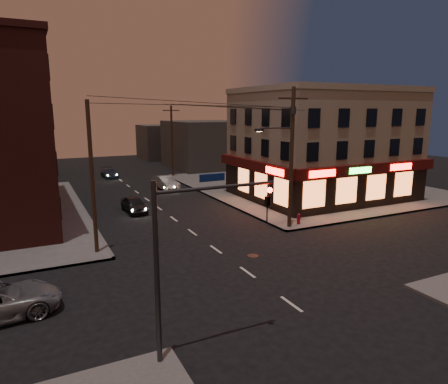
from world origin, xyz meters
TOP-DOWN VIEW (x-y plane):
  - ground at (0.00, 0.00)m, footprint 120.00×120.00m
  - sidewalk_ne at (18.00, 19.00)m, footprint 24.00×28.00m
  - pizza_building at (15.93, 13.43)m, footprint 15.85×12.85m
  - bg_building_ne_a at (14.00, 38.00)m, footprint 10.00×12.00m
  - bg_building_nw at (-13.00, 42.00)m, footprint 9.00×10.00m
  - bg_building_ne_b at (12.00, 52.00)m, footprint 8.00×8.00m
  - utility_pole_main at (6.68, 5.80)m, footprint 4.20×0.44m
  - utility_pole_far at (6.80, 32.00)m, footprint 0.26×0.26m
  - utility_pole_west at (-6.80, 6.50)m, footprint 0.24×0.24m
  - traffic_signal at (-5.57, -5.60)m, footprint 4.49×0.32m
  - sedan_near at (-2.31, 15.60)m, footprint 1.72×3.99m
  - sedan_mid at (3.25, 24.15)m, footprint 2.12×4.64m
  - sedan_far at (-0.84, 34.71)m, footprint 1.78×4.22m
  - fire_hydrant at (7.80, 6.00)m, footprint 0.35×0.35m

SIDE VIEW (x-z plane):
  - ground at x=0.00m, z-range 0.00..0.00m
  - sidewalk_ne at x=18.00m, z-range 0.00..0.15m
  - fire_hydrant at x=7.80m, z-range 0.19..1.00m
  - sedan_far at x=-0.84m, z-range 0.00..1.22m
  - sedan_near at x=-2.31m, z-range 0.00..1.34m
  - sedan_mid at x=3.25m, z-range 0.00..1.48m
  - bg_building_ne_b at x=12.00m, z-range 0.00..6.00m
  - bg_building_ne_a at x=14.00m, z-range 0.00..7.00m
  - bg_building_nw at x=-13.00m, z-range 0.00..8.00m
  - traffic_signal at x=-5.57m, z-range 0.92..7.39m
  - utility_pole_far at x=6.80m, z-range 0.15..9.15m
  - utility_pole_west at x=-6.80m, z-range 0.15..9.15m
  - pizza_building at x=15.93m, z-range 0.10..10.60m
  - utility_pole_main at x=6.68m, z-range 0.76..10.76m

